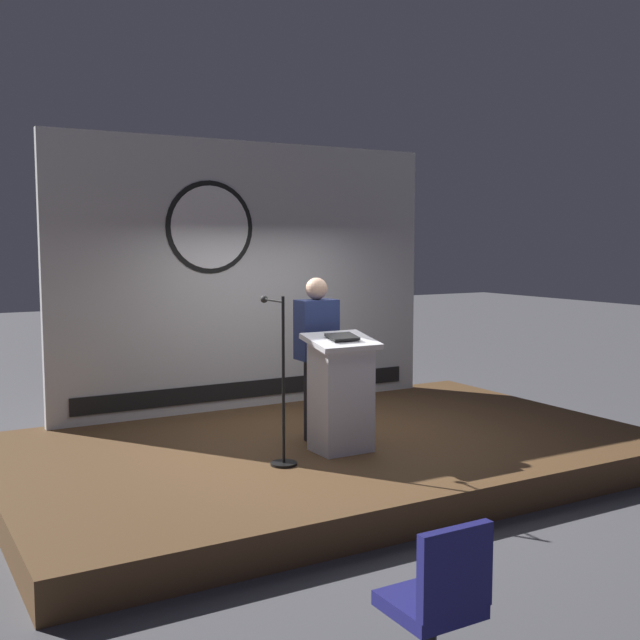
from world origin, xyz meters
TOP-DOWN VIEW (x-y plane):
  - ground_plane at (0.00, 0.00)m, footprint 40.00×40.00m
  - stage_platform at (0.00, 0.00)m, footprint 6.40×4.00m
  - banner_display at (-0.01, 1.85)m, footprint 4.82×0.12m
  - podium at (-0.12, -0.44)m, footprint 0.64×0.50m
  - speaker_person at (-0.11, 0.04)m, footprint 0.40×0.26m
  - microphone_stand at (-0.81, -0.54)m, footprint 0.24×0.53m
  - audience_chair_left at (-1.49, -3.65)m, footprint 0.44×0.45m

SIDE VIEW (x-z plane):
  - ground_plane at x=0.00m, z-range 0.00..0.00m
  - stage_platform at x=0.00m, z-range 0.00..0.30m
  - audience_chair_left at x=-1.49m, z-range 0.05..0.94m
  - microphone_stand at x=-0.81m, z-range 0.08..1.60m
  - podium at x=-0.12m, z-range 0.29..1.42m
  - speaker_person at x=-0.11m, z-range 0.32..1.96m
  - banner_display at x=-0.01m, z-range 0.30..3.47m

